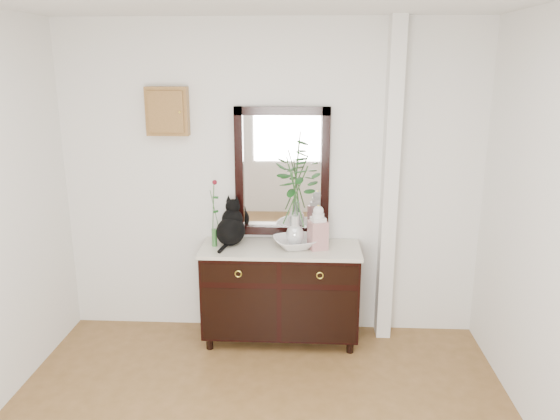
# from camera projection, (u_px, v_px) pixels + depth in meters

# --- Properties ---
(wall_back) EXTENTS (3.60, 0.04, 2.70)m
(wall_back) POSITION_uv_depth(u_px,v_px,m) (270.00, 182.00, 4.66)
(wall_back) COLOR white
(wall_back) RESTS_ON ground
(pilaster) EXTENTS (0.12, 0.20, 2.70)m
(pilaster) POSITION_uv_depth(u_px,v_px,m) (390.00, 186.00, 4.54)
(pilaster) COLOR white
(pilaster) RESTS_ON ground
(sideboard) EXTENTS (1.33, 0.52, 0.82)m
(sideboard) POSITION_uv_depth(u_px,v_px,m) (281.00, 289.00, 4.65)
(sideboard) COLOR black
(sideboard) RESTS_ON ground
(wall_mirror) EXTENTS (0.80, 0.06, 1.10)m
(wall_mirror) POSITION_uv_depth(u_px,v_px,m) (282.00, 172.00, 4.62)
(wall_mirror) COLOR black
(wall_mirror) RESTS_ON wall_back
(key_cabinet) EXTENTS (0.35, 0.10, 0.40)m
(key_cabinet) POSITION_uv_depth(u_px,v_px,m) (167.00, 111.00, 4.51)
(key_cabinet) COLOR brown
(key_cabinet) RESTS_ON wall_back
(cat) EXTENTS (0.32, 0.37, 0.39)m
(cat) POSITION_uv_depth(u_px,v_px,m) (230.00, 222.00, 4.58)
(cat) COLOR black
(cat) RESTS_ON sideboard
(lotus_bowl) EXTENTS (0.45, 0.45, 0.09)m
(lotus_bowl) POSITION_uv_depth(u_px,v_px,m) (295.00, 243.00, 4.53)
(lotus_bowl) COLOR silver
(lotus_bowl) RESTS_ON sideboard
(vase_branches) EXTENTS (0.53, 0.53, 0.90)m
(vase_branches) POSITION_uv_depth(u_px,v_px,m) (295.00, 193.00, 4.42)
(vase_branches) COLOR silver
(vase_branches) RESTS_ON lotus_bowl
(bud_vase_rose) EXTENTS (0.09, 0.09, 0.58)m
(bud_vase_rose) POSITION_uv_depth(u_px,v_px,m) (214.00, 213.00, 4.50)
(bud_vase_rose) COLOR #32692F
(bud_vase_rose) RESTS_ON sideboard
(ginger_jar) EXTENTS (0.18, 0.18, 0.38)m
(ginger_jar) POSITION_uv_depth(u_px,v_px,m) (318.00, 227.00, 4.47)
(ginger_jar) COLOR silver
(ginger_jar) RESTS_ON sideboard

